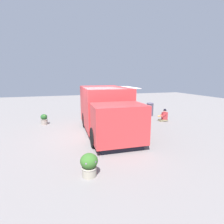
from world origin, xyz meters
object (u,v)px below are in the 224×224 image
at_px(planter_flowering_near, 89,164).
at_px(food_truck, 107,112).
at_px(person_customer, 164,116).
at_px(planter_flowering_far, 44,119).
at_px(trash_bin, 150,109).

bearing_deg(planter_flowering_near, food_truck, -22.81).
xyz_separation_m(person_customer, planter_flowering_far, (1.46, 7.55, 0.01)).
bearing_deg(food_truck, planter_flowering_near, 157.19).
bearing_deg(person_customer, planter_flowering_near, 130.64).
bearing_deg(trash_bin, person_customer, -177.11).
bearing_deg(food_truck, trash_bin, -55.03).
xyz_separation_m(food_truck, person_customer, (1.19, -4.28, -0.80)).
relative_size(planter_flowering_near, trash_bin, 0.70).
xyz_separation_m(person_customer, planter_flowering_near, (-5.07, 5.91, 0.06)).
relative_size(food_truck, planter_flowering_near, 7.68).
bearing_deg(planter_flowering_near, person_customer, -49.36).
height_order(food_truck, planter_flowering_near, food_truck).
distance_m(person_customer, planter_flowering_far, 7.69).
bearing_deg(food_truck, planter_flowering_far, 50.96).
bearing_deg(person_customer, trash_bin, 2.89).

